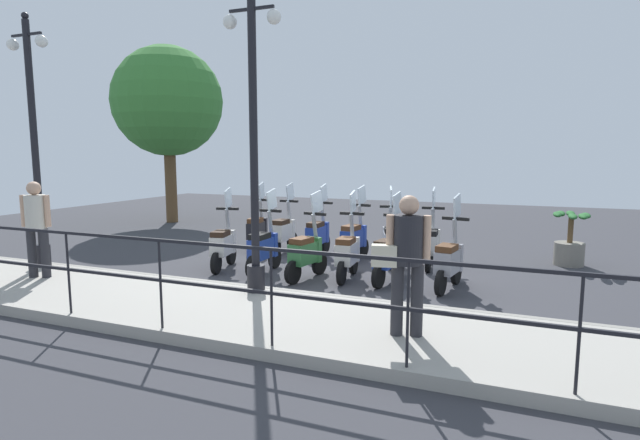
% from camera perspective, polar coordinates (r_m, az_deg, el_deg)
% --- Properties ---
extents(ground_plane, '(28.00, 28.00, 0.00)m').
position_cam_1_polar(ground_plane, '(9.55, 2.34, -5.66)').
color(ground_plane, '#38383D').
extents(promenade_walkway, '(2.20, 20.00, 0.15)m').
position_cam_1_polar(promenade_walkway, '(6.75, -6.89, -10.72)').
color(promenade_walkway, '#A39E93').
rests_on(promenade_walkway, ground_plane).
extents(fence_railing, '(0.04, 16.03, 1.07)m').
position_cam_1_polar(fence_railing, '(5.67, -12.16, -5.72)').
color(fence_railing, black).
rests_on(fence_railing, promenade_walkway).
extents(lamp_post_near, '(0.26, 0.90, 4.40)m').
position_cam_1_polar(lamp_post_near, '(7.30, -7.56, 6.86)').
color(lamp_post_near, black).
rests_on(lamp_post_near, promenade_walkway).
extents(lamp_post_far, '(0.26, 0.90, 4.43)m').
position_cam_1_polar(lamp_post_far, '(10.22, -29.75, 6.23)').
color(lamp_post_far, black).
rests_on(lamp_post_far, promenade_walkway).
extents(pedestrian_with_bag, '(0.40, 0.63, 1.59)m').
position_cam_1_polar(pedestrian_with_bag, '(5.62, 9.81, -3.92)').
color(pedestrian_with_bag, '#28282D').
rests_on(pedestrian_with_bag, promenade_walkway).
extents(pedestrian_distant, '(0.41, 0.47, 1.59)m').
position_cam_1_polar(pedestrian_distant, '(9.40, -29.69, -0.18)').
color(pedestrian_distant, '#28282D').
rests_on(pedestrian_distant, promenade_walkway).
extents(tree_large, '(3.40, 3.40, 5.51)m').
position_cam_1_polar(tree_large, '(16.68, -17.02, 12.78)').
color(tree_large, brown).
rests_on(tree_large, ground_plane).
extents(potted_palm, '(1.06, 0.66, 1.05)m').
position_cam_1_polar(potted_palm, '(10.97, 26.64, -2.35)').
color(potted_palm, slate).
rests_on(potted_palm, ground_plane).
extents(scooter_near_0, '(1.23, 0.47, 1.54)m').
position_cam_1_polar(scooter_near_0, '(8.31, 14.54, -4.50)').
color(scooter_near_0, black).
rests_on(scooter_near_0, ground_plane).
extents(scooter_near_1, '(1.23, 0.46, 1.54)m').
position_cam_1_polar(scooter_near_1, '(8.54, 7.86, -3.99)').
color(scooter_near_1, black).
rests_on(scooter_near_1, ground_plane).
extents(scooter_near_2, '(1.23, 0.44, 1.54)m').
position_cam_1_polar(scooter_near_2, '(8.72, 3.20, -3.69)').
color(scooter_near_2, black).
rests_on(scooter_near_2, ground_plane).
extents(scooter_near_3, '(1.22, 0.48, 1.54)m').
position_cam_1_polar(scooter_near_3, '(8.71, -1.57, -3.69)').
color(scooter_near_3, black).
rests_on(scooter_near_3, ground_plane).
extents(scooter_near_4, '(1.23, 0.44, 1.54)m').
position_cam_1_polar(scooter_near_4, '(9.22, -6.45, -3.11)').
color(scooter_near_4, black).
rests_on(scooter_near_4, ground_plane).
extents(scooter_near_5, '(1.22, 0.50, 1.54)m').
position_cam_1_polar(scooter_near_5, '(9.65, -10.98, -2.72)').
color(scooter_near_5, black).
rests_on(scooter_near_5, ground_plane).
extents(scooter_far_0, '(1.23, 0.44, 1.54)m').
position_cam_1_polar(scooter_far_0, '(9.83, 12.55, -2.58)').
color(scooter_far_0, black).
rests_on(scooter_far_0, ground_plane).
extents(scooter_far_1, '(1.20, 0.54, 1.54)m').
position_cam_1_polar(scooter_far_1, '(9.96, 8.08, -2.34)').
color(scooter_far_1, black).
rests_on(scooter_far_1, ground_plane).
extents(scooter_far_2, '(1.23, 0.45, 1.54)m').
position_cam_1_polar(scooter_far_2, '(10.19, 3.94, -2.05)').
color(scooter_far_2, black).
rests_on(scooter_far_2, ground_plane).
extents(scooter_far_3, '(1.23, 0.44, 1.54)m').
position_cam_1_polar(scooter_far_3, '(10.64, -0.23, -1.62)').
color(scooter_far_3, black).
rests_on(scooter_far_3, ground_plane).
extents(scooter_far_4, '(1.23, 0.44, 1.54)m').
position_cam_1_polar(scooter_far_4, '(11.05, -4.17, -1.30)').
color(scooter_far_4, black).
rests_on(scooter_far_4, ground_plane).
extents(scooter_far_5, '(1.22, 0.48, 1.54)m').
position_cam_1_polar(scooter_far_5, '(11.37, -7.15, -1.08)').
color(scooter_far_5, black).
rests_on(scooter_far_5, ground_plane).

